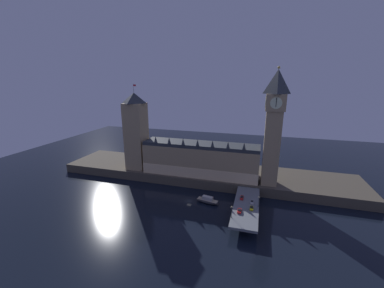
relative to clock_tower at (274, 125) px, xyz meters
name	(u,v)px	position (x,y,z in m)	size (l,w,h in m)	color
ground_plane	(189,201)	(-46.88, -26.35, -45.58)	(400.00, 400.00, 0.00)	black
embankment	(204,173)	(-46.88, 12.65, -42.34)	(220.00, 42.00, 6.48)	#4C4438
parliament_hall	(200,159)	(-47.51, 3.25, -27.51)	(81.88, 18.58, 27.84)	tan
clock_tower	(274,125)	(0.00, 0.00, 0.00)	(11.96, 12.07, 74.00)	tan
victoria_tower	(136,131)	(-97.19, 2.18, -10.26)	(14.34, 14.34, 63.42)	tan
bridge	(246,207)	(-12.11, -31.35, -41.27)	(13.55, 46.00, 5.80)	slate
car_northbound_lead	(242,198)	(-15.09, -24.93, -39.09)	(1.87, 4.55, 1.48)	red
car_northbound_trail	(239,211)	(-15.09, -39.91, -39.05)	(2.08, 4.35, 1.55)	red
car_southbound_lead	(252,208)	(-9.13, -35.27, -39.11)	(1.90, 3.81, 1.45)	yellow
car_southbound_trail	(252,202)	(-9.13, -28.61, -39.11)	(1.90, 3.83, 1.43)	silver
street_lamp_near	(232,210)	(-18.47, -46.07, -35.80)	(1.34, 0.60, 6.36)	#2D3333
street_lamp_mid	(259,200)	(-5.74, -31.35, -35.89)	(1.34, 0.60, 6.20)	#2D3333
boat_upstream	(208,201)	(-35.43, -25.15, -44.02)	(14.96, 7.01, 4.28)	#28282D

